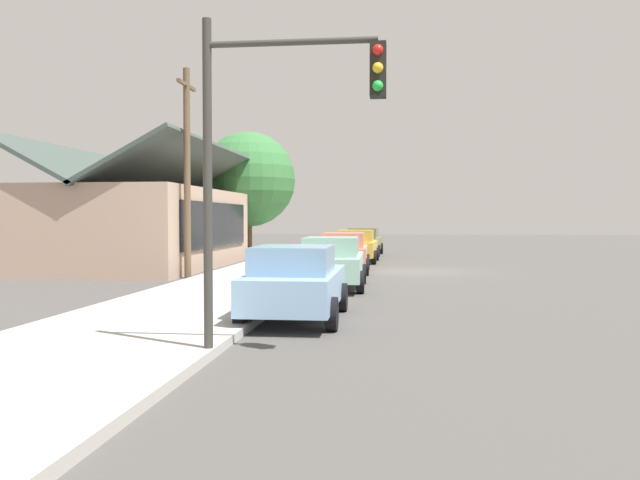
% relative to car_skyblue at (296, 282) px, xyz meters
% --- Properties ---
extents(ground_plane, '(120.00, 120.00, 0.00)m').
position_rel_car_skyblue_xyz_m(ground_plane, '(13.13, -2.85, -0.81)').
color(ground_plane, '#4C4947').
extents(sidewalk_curb, '(60.00, 4.20, 0.16)m').
position_rel_car_skyblue_xyz_m(sidewalk_curb, '(13.13, 2.75, -0.73)').
color(sidewalk_curb, '#B2AFA8').
rests_on(sidewalk_curb, ground).
extents(car_skyblue, '(4.32, 2.02, 1.59)m').
position_rel_car_skyblue_xyz_m(car_skyblue, '(0.00, 0.00, 0.00)').
color(car_skyblue, '#8CB7E0').
rests_on(car_skyblue, ground).
extents(car_seafoam, '(4.55, 2.12, 1.59)m').
position_rel_car_skyblue_xyz_m(car_seafoam, '(6.31, -0.14, 0.00)').
color(car_seafoam, '#9ED1BC').
rests_on(car_seafoam, ground).
extents(car_coral, '(4.63, 2.12, 1.59)m').
position_rel_car_skyblue_xyz_m(car_coral, '(12.21, -0.02, 0.00)').
color(car_coral, '#EA8C75').
rests_on(car_coral, ground).
extents(car_mustard, '(4.67, 2.13, 1.59)m').
position_rel_car_skyblue_xyz_m(car_mustard, '(18.19, -0.12, 0.00)').
color(car_mustard, gold).
rests_on(car_mustard, ground).
extents(car_olive, '(4.86, 2.16, 1.59)m').
position_rel_car_skyblue_xyz_m(car_olive, '(24.36, -0.17, 0.00)').
color(car_olive, olive).
rests_on(car_olive, ground).
extents(storefront_building, '(12.45, 7.25, 5.39)m').
position_rel_car_skyblue_xyz_m(storefront_building, '(13.85, 9.14, 1.04)').
color(storefront_building, tan).
rests_on(storefront_building, ground).
extents(shade_tree, '(5.31, 5.31, 6.98)m').
position_rel_car_skyblue_xyz_m(shade_tree, '(22.14, 6.19, 3.50)').
color(shade_tree, brown).
rests_on(shade_tree, ground).
extents(traffic_light_main, '(0.37, 2.79, 5.20)m').
position_rel_car_skyblue_xyz_m(traffic_light_main, '(-3.84, -0.31, 2.68)').
color(traffic_light_main, '#383833').
rests_on(traffic_light_main, ground).
extents(utility_pole_wooden, '(1.80, 0.24, 7.50)m').
position_rel_car_skyblue_xyz_m(utility_pole_wooden, '(9.04, 5.35, 3.12)').
color(utility_pole_wooden, brown).
rests_on(utility_pole_wooden, ground).
extents(fire_hydrant_red, '(0.22, 0.22, 0.71)m').
position_rel_car_skyblue_xyz_m(fire_hydrant_red, '(13.55, 1.35, -0.32)').
color(fire_hydrant_red, red).
rests_on(fire_hydrant_red, sidewalk_curb).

